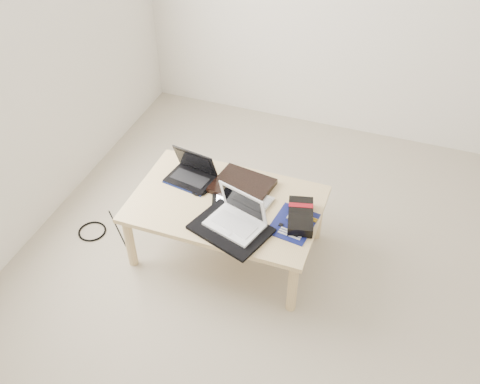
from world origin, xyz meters
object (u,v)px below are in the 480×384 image
(coffee_table, at_px, (226,208))
(gpu_box, at_px, (300,216))
(netbook, at_px, (192,173))
(white_laptop, at_px, (237,217))

(coffee_table, xyz_separation_m, gpu_box, (0.45, 0.00, 0.08))
(netbook, distance_m, gpu_box, 0.73)
(coffee_table, distance_m, white_laptop, 0.23)
(netbook, xyz_separation_m, white_laptop, (0.40, -0.29, 0.02))
(netbook, height_order, white_laptop, white_laptop)
(coffee_table, relative_size, white_laptop, 3.19)
(netbook, relative_size, white_laptop, 0.89)
(coffee_table, height_order, netbook, netbook)
(coffee_table, distance_m, netbook, 0.32)
(white_laptop, xyz_separation_m, gpu_box, (0.32, 0.16, -0.03))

